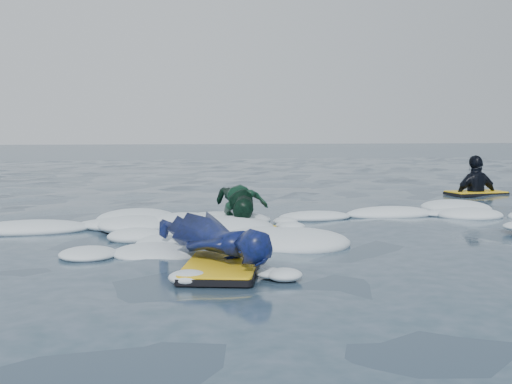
{
  "coord_description": "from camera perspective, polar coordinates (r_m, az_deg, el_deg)",
  "views": [
    {
      "loc": [
        -1.21,
        -6.56,
        1.16
      ],
      "look_at": [
        0.52,
        1.6,
        0.39
      ],
      "focal_mm": 45.0,
      "sensor_mm": 36.0,
      "label": 1
    }
  ],
  "objects": [
    {
      "name": "ground",
      "position": [
        6.77,
        -1.53,
        -4.63
      ],
      "size": [
        120.0,
        120.0,
        0.0
      ],
      "primitive_type": "plane",
      "color": "#192D3C",
      "rests_on": "ground"
    },
    {
      "name": "foam_band",
      "position": [
        7.78,
        -2.91,
        -3.34
      ],
      "size": [
        12.0,
        3.1,
        0.3
      ],
      "primitive_type": null,
      "color": "silver",
      "rests_on": "ground"
    },
    {
      "name": "prone_woman_unit",
      "position": [
        5.58,
        -3.45,
        -4.47
      ],
      "size": [
        1.09,
        1.76,
        0.43
      ],
      "rotation": [
        0.0,
        0.0,
        1.3
      ],
      "color": "black",
      "rests_on": "ground"
    },
    {
      "name": "prone_child_unit",
      "position": [
        8.03,
        -1.17,
        -1.19
      ],
      "size": [
        0.78,
        1.36,
        0.51
      ],
      "rotation": [
        0.0,
        0.0,
        1.77
      ],
      "color": "black",
      "rests_on": "ground"
    },
    {
      "name": "waiting_rider_unit",
      "position": [
        12.63,
        18.96,
        -0.49
      ],
      "size": [
        1.11,
        0.67,
        1.6
      ],
      "rotation": [
        0.0,
        0.0,
        0.08
      ],
      "color": "black",
      "rests_on": "ground"
    }
  ]
}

